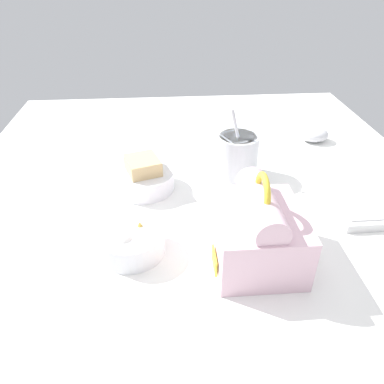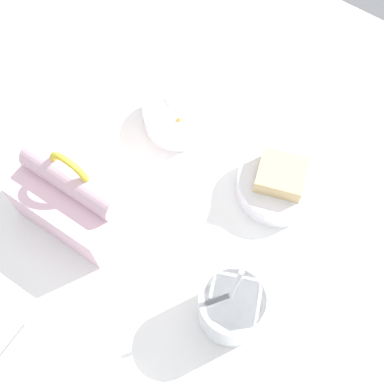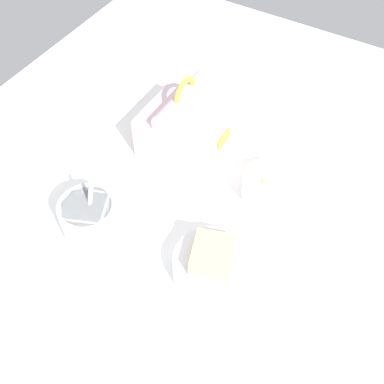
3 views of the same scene
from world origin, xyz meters
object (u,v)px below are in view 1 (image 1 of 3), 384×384
lunch_bag (258,231)px  bento_bowl_sandwich (144,177)px  keyboard (342,183)px  soup_cup (237,155)px  computer_mouse (314,135)px  bento_bowl_snacks (131,241)px

lunch_bag → bento_bowl_sandwich: lunch_bag is taller
keyboard → soup_cup: size_ratio=1.95×
bento_bowl_sandwich → lunch_bag: bearing=39.2°
soup_cup → computer_mouse: size_ratio=2.08×
soup_cup → bento_bowl_snacks: 34.54cm
keyboard → computer_mouse: size_ratio=4.06×
keyboard → lunch_bag: (21.16, -24.56, 4.92)cm
bento_bowl_sandwich → computer_mouse: bearing=114.4°
lunch_bag → bento_bowl_snacks: bearing=-99.0°
computer_mouse → lunch_bag: bearing=-30.5°
keyboard → soup_cup: (-7.71, -22.77, 4.17)cm
keyboard → computer_mouse: bearing=175.0°
bento_bowl_sandwich → soup_cup: bearing=102.1°
soup_cup → bento_bowl_snacks: soup_cup is taller
keyboard → bento_bowl_snacks: bearing=-68.8°
bento_bowl_sandwich → bento_bowl_snacks: 20.94cm
lunch_bag → computer_mouse: (-45.34, 26.68, -4.06)cm
bento_bowl_sandwich → bento_bowl_snacks: bento_bowl_sandwich is taller
soup_cup → bento_bowl_snacks: size_ratio=1.40×
soup_cup → bento_bowl_sandwich: soup_cup is taller
lunch_bag → bento_bowl_sandwich: (-24.26, -19.77, -3.17)cm
soup_cup → computer_mouse: bearing=123.5°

